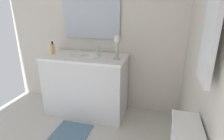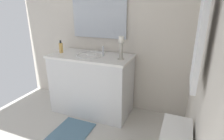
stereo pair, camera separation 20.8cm
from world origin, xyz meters
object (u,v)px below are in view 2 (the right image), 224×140
(candle_holder_tall, at_px, (121,47))
(soap_bottle, at_px, (61,48))
(sink_basin, at_px, (91,58))
(bath_mat, at_px, (69,134))
(vanity_cabinet, at_px, (92,84))
(mirror, at_px, (99,16))
(towel_near_vanity, at_px, (199,40))

(candle_holder_tall, xyz_separation_m, soap_bottle, (-0.02, -0.93, -0.08))
(soap_bottle, bearing_deg, sink_basin, 93.25)
(sink_basin, distance_m, bath_mat, 1.03)
(vanity_cabinet, relative_size, soap_bottle, 6.41)
(soap_bottle, bearing_deg, candle_holder_tall, 88.86)
(bath_mat, bearing_deg, vanity_cabinet, -180.00)
(vanity_cabinet, bearing_deg, sink_basin, 90.00)
(candle_holder_tall, bearing_deg, vanity_cabinet, -95.63)
(mirror, xyz_separation_m, soap_bottle, (0.31, -0.47, -0.43))
(towel_near_vanity, bearing_deg, vanity_cabinet, -129.54)
(candle_holder_tall, height_order, bath_mat, candle_holder_tall)
(vanity_cabinet, relative_size, bath_mat, 1.92)
(vanity_cabinet, height_order, sink_basin, sink_basin)
(sink_basin, bearing_deg, soap_bottle, -86.75)
(sink_basin, relative_size, soap_bottle, 2.23)
(vanity_cabinet, bearing_deg, candle_holder_tall, 84.37)
(mirror, bearing_deg, bath_mat, 0.00)
(candle_holder_tall, distance_m, soap_bottle, 0.93)
(sink_basin, bearing_deg, towel_near_vanity, 50.44)
(candle_holder_tall, bearing_deg, mirror, -125.39)
(sink_basin, distance_m, towel_near_vanity, 1.71)
(vanity_cabinet, xyz_separation_m, towel_near_vanity, (1.04, 1.26, 0.89))
(towel_near_vanity, distance_m, bath_mat, 1.86)
(mirror, height_order, soap_bottle, mirror)
(sink_basin, height_order, soap_bottle, soap_bottle)
(candle_holder_tall, height_order, towel_near_vanity, towel_near_vanity)
(mirror, xyz_separation_m, candle_holder_tall, (0.33, 0.46, -0.35))
(towel_near_vanity, relative_size, bath_mat, 0.91)
(mirror, xyz_separation_m, bath_mat, (0.91, 0.00, -1.36))
(soap_bottle, relative_size, bath_mat, 0.30)
(candle_holder_tall, bearing_deg, sink_basin, -95.65)
(bath_mat, bearing_deg, mirror, 180.00)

